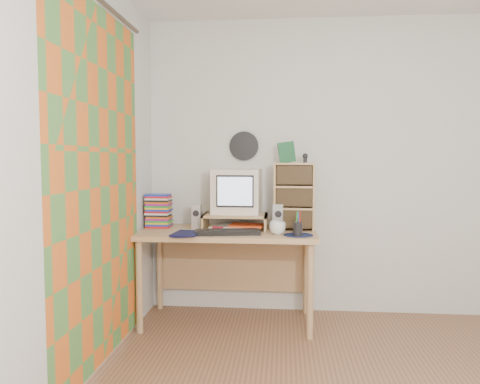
% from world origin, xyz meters
% --- Properties ---
extents(back_wall, '(3.50, 0.00, 3.50)m').
position_xyz_m(back_wall, '(0.00, 1.75, 1.25)').
color(back_wall, white).
rests_on(back_wall, floor).
extents(left_wall, '(0.00, 3.50, 3.50)m').
position_xyz_m(left_wall, '(-1.75, 0.00, 1.25)').
color(left_wall, white).
rests_on(left_wall, floor).
extents(curtain, '(0.00, 2.20, 2.20)m').
position_xyz_m(curtain, '(-1.71, 0.48, 1.15)').
color(curtain, '#D6601E').
rests_on(curtain, left_wall).
extents(wall_disc, '(0.25, 0.02, 0.25)m').
position_xyz_m(wall_disc, '(-0.93, 1.73, 1.43)').
color(wall_disc, black).
rests_on(wall_disc, back_wall).
extents(desk, '(1.40, 0.70, 0.75)m').
position_xyz_m(desk, '(-1.03, 1.44, 0.62)').
color(desk, tan).
rests_on(desk, floor).
extents(monitor_riser, '(0.52, 0.30, 0.12)m').
position_xyz_m(monitor_riser, '(-0.98, 1.48, 0.84)').
color(monitor_riser, tan).
rests_on(monitor_riser, desk).
extents(crt_monitor, '(0.40, 0.40, 0.37)m').
position_xyz_m(crt_monitor, '(-0.97, 1.53, 1.05)').
color(crt_monitor, silver).
rests_on(crt_monitor, monitor_riser).
extents(speaker_left, '(0.08, 0.08, 0.20)m').
position_xyz_m(speaker_left, '(-1.29, 1.46, 0.85)').
color(speaker_left, '#B1B0B5').
rests_on(speaker_left, desk).
extents(speaker_right, '(0.09, 0.09, 0.21)m').
position_xyz_m(speaker_right, '(-0.63, 1.41, 0.86)').
color(speaker_right, '#B1B0B5').
rests_on(speaker_right, desk).
extents(keyboard, '(0.51, 0.24, 0.03)m').
position_xyz_m(keyboard, '(-1.01, 1.19, 0.77)').
color(keyboard, black).
rests_on(keyboard, desk).
extents(dvd_stack, '(0.20, 0.14, 0.28)m').
position_xyz_m(dvd_stack, '(-1.62, 1.50, 0.89)').
color(dvd_stack, brown).
rests_on(dvd_stack, desk).
extents(cd_rack, '(0.33, 0.19, 0.54)m').
position_xyz_m(cd_rack, '(-0.50, 1.48, 1.02)').
color(cd_rack, tan).
rests_on(cd_rack, desk).
extents(mug, '(0.13, 0.13, 0.10)m').
position_xyz_m(mug, '(-0.63, 1.22, 0.80)').
color(mug, white).
rests_on(mug, desk).
extents(diary, '(0.25, 0.20, 0.05)m').
position_xyz_m(diary, '(-1.40, 1.13, 0.77)').
color(diary, '#0F1037').
rests_on(diary, desk).
extents(mousepad, '(0.24, 0.24, 0.00)m').
position_xyz_m(mousepad, '(-0.48, 1.20, 0.75)').
color(mousepad, black).
rests_on(mousepad, desk).
extents(pen_cup, '(0.09, 0.09, 0.14)m').
position_xyz_m(pen_cup, '(-0.48, 1.17, 0.82)').
color(pen_cup, black).
rests_on(pen_cup, desk).
extents(papers, '(0.34, 0.26, 0.04)m').
position_xyz_m(papers, '(-0.96, 1.45, 0.77)').
color(papers, silver).
rests_on(papers, desk).
extents(red_box, '(0.08, 0.05, 0.04)m').
position_xyz_m(red_box, '(-1.10, 1.32, 0.77)').
color(red_box, '#B41324').
rests_on(red_box, desk).
extents(game_box, '(0.13, 0.06, 0.17)m').
position_xyz_m(game_box, '(-0.57, 1.47, 1.37)').
color(game_box, '#16502A').
rests_on(game_box, cd_rack).
extents(webcam, '(0.05, 0.05, 0.07)m').
position_xyz_m(webcam, '(-0.42, 1.45, 1.33)').
color(webcam, black).
rests_on(webcam, cd_rack).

